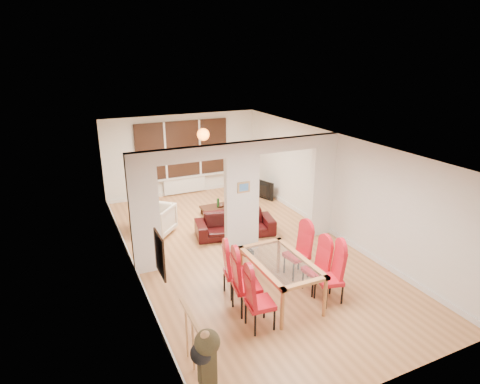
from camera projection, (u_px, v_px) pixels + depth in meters
floor at (242, 250)px, 9.49m from camera, size 5.00×9.00×0.01m
room_walls at (242, 199)px, 9.06m from camera, size 5.00×9.00×2.60m
divider_wall at (242, 199)px, 9.06m from camera, size 5.00×0.18×2.60m
bay_window_blinds at (183, 149)px, 12.79m from camera, size 3.00×0.08×1.80m
radiator at (185, 185)px, 13.16m from camera, size 1.40×0.08×0.50m
pendant_light at (203, 135)px, 11.72m from camera, size 0.36×0.36×0.36m
stair_newel at (194, 342)px, 5.67m from camera, size 0.40×1.20×1.10m
wall_poster at (160, 255)px, 5.92m from camera, size 0.04×0.52×0.67m
pillar_photo at (244, 187)px, 8.88m from camera, size 0.30×0.03×0.25m
dining_table at (280, 279)px, 7.51m from camera, size 0.96×1.71×0.80m
dining_chair_la at (260, 299)px, 6.66m from camera, size 0.48×0.48×1.10m
dining_chair_lb at (247, 282)px, 7.10m from camera, size 0.54×0.54×1.17m
dining_chair_lc at (236, 270)px, 7.61m from camera, size 0.50×0.50×1.06m
dining_chair_ra at (330, 276)px, 7.37m from camera, size 0.53×0.53×1.09m
dining_chair_rb at (316, 267)px, 7.71m from camera, size 0.43×0.43×1.02m
dining_chair_rc at (297, 252)px, 8.24m from camera, size 0.48×0.48×1.08m
sofa at (235, 224)px, 10.20m from camera, size 2.10×1.14×0.58m
armchair at (155, 220)px, 10.21m from camera, size 1.19×1.19×0.78m
person at (146, 199)px, 10.51m from camera, size 0.61×0.44×1.57m
television at (259, 189)px, 12.75m from camera, size 1.02×0.47×0.59m
coffee_table at (220, 210)px, 11.58m from camera, size 1.14×0.73×0.24m
bottle at (218, 203)px, 11.41m from camera, size 0.07×0.07×0.28m
bowl at (221, 206)px, 11.48m from camera, size 0.21×0.21×0.05m
shoes at (247, 252)px, 9.30m from camera, size 0.23×0.25×0.10m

